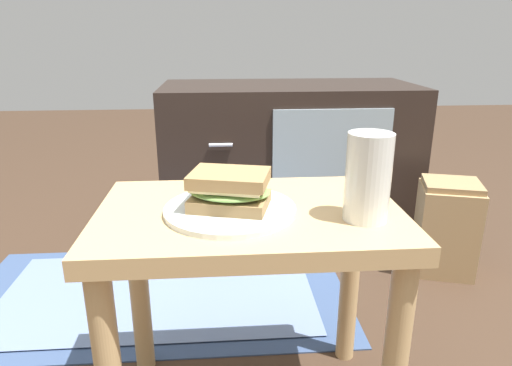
% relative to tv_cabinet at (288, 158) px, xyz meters
% --- Properties ---
extents(side_table, '(0.56, 0.36, 0.46)m').
position_rel_tv_cabinet_xyz_m(side_table, '(-0.21, -0.95, 0.08)').
color(side_table, tan).
rests_on(side_table, ground).
extents(tv_cabinet, '(0.96, 0.46, 0.58)m').
position_rel_tv_cabinet_xyz_m(tv_cabinet, '(0.00, 0.00, 0.00)').
color(tv_cabinet, black).
rests_on(tv_cabinet, ground).
extents(area_rug, '(1.15, 0.60, 0.01)m').
position_rel_tv_cabinet_xyz_m(area_rug, '(-0.47, -0.49, -0.29)').
color(area_rug, '#384C72').
rests_on(area_rug, ground).
extents(plate, '(0.24, 0.24, 0.01)m').
position_rel_tv_cabinet_xyz_m(plate, '(-0.25, -0.96, 0.17)').
color(plate, silver).
rests_on(plate, side_table).
extents(sandwich_front, '(0.17, 0.14, 0.07)m').
position_rel_tv_cabinet_xyz_m(sandwich_front, '(-0.25, -0.96, 0.21)').
color(sandwich_front, '#9E7A4C').
rests_on(sandwich_front, plate).
extents(beer_glass, '(0.08, 0.08, 0.15)m').
position_rel_tv_cabinet_xyz_m(beer_glass, '(-0.01, -1.01, 0.25)').
color(beer_glass, silver).
rests_on(beer_glass, side_table).
extents(paper_bag, '(0.22, 0.21, 0.32)m').
position_rel_tv_cabinet_xyz_m(paper_bag, '(0.47, -0.41, -0.13)').
color(paper_bag, tan).
rests_on(paper_bag, ground).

